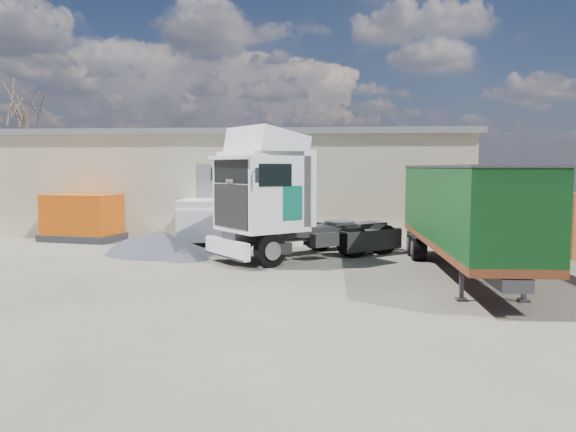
# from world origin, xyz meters

# --- Properties ---
(ground) EXTENTS (120.00, 120.00, 0.00)m
(ground) POSITION_xyz_m (0.00, 0.00, 0.00)
(ground) COLOR black
(ground) RESTS_ON ground
(warehouse) EXTENTS (30.60, 12.60, 5.42)m
(warehouse) POSITION_xyz_m (-6.00, 16.00, 2.66)
(warehouse) COLOR beige
(warehouse) RESTS_ON ground
(brick_boundary_wall) EXTENTS (0.35, 26.00, 2.50)m
(brick_boundary_wall) POSITION_xyz_m (11.50, 6.00, 1.25)
(brick_boundary_wall) COLOR brown
(brick_boundary_wall) RESTS_ON ground
(bare_tree) EXTENTS (4.00, 4.00, 9.60)m
(bare_tree) POSITION_xyz_m (-18.00, 20.00, 7.92)
(bare_tree) COLOR #382B21
(bare_tree) RESTS_ON ground
(tractor_unit) EXTENTS (7.35, 6.68, 4.93)m
(tractor_unit) POSITION_xyz_m (0.52, 4.71, 2.07)
(tractor_unit) COLOR black
(tractor_unit) RESTS_ON ground
(box_trailer) EXTENTS (2.35, 10.64, 3.53)m
(box_trailer) POSITION_xyz_m (6.51, 1.88, 2.15)
(box_trailer) COLOR #2D2D30
(box_trailer) RESTS_ON ground
(panel_van) EXTENTS (2.44, 5.08, 2.01)m
(panel_van) POSITION_xyz_m (-3.55, 9.59, 1.04)
(panel_van) COLOR black
(panel_van) RESTS_ON ground
(orange_skip) EXTENTS (3.85, 2.78, 2.20)m
(orange_skip) POSITION_xyz_m (-9.38, 9.23, 0.96)
(orange_skip) COLOR #2D2D30
(orange_skip) RESTS_ON ground
(gravel_heap) EXTENTS (5.50, 5.48, 0.95)m
(gravel_heap) POSITION_xyz_m (-4.61, 5.67, 0.44)
(gravel_heap) COLOR black
(gravel_heap) RESTS_ON ground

